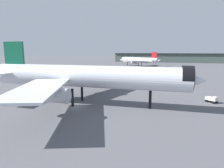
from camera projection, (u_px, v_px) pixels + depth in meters
ground at (76, 107)px, 53.74m from camera, size 900.00×900.00×0.00m
airliner_near_gate at (85, 77)px, 55.38m from camera, size 63.44×57.73×17.76m
airliner_far_taxiway at (138, 60)px, 190.94m from camera, size 45.54×40.78×13.56m
terminal_building at (188, 58)px, 251.03m from camera, size 183.08×37.59×19.66m
service_truck_front at (179, 86)px, 75.19m from camera, size 5.62×5.40×3.00m
baggage_tug_wing at (212, 99)px, 57.95m from camera, size 3.50×3.30×1.85m
baggage_cart_trailing at (147, 84)px, 84.58m from camera, size 2.76×2.50×1.82m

